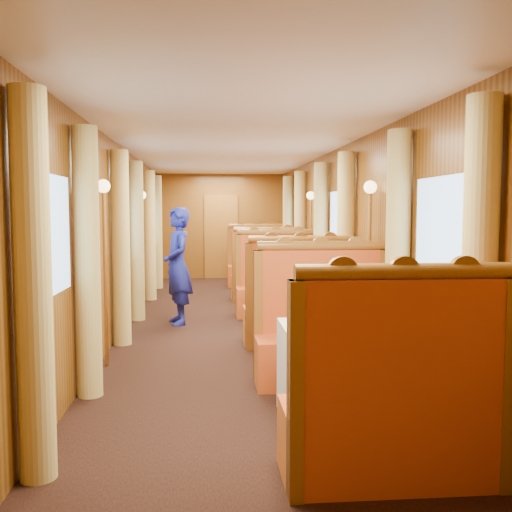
{
  "coord_description": "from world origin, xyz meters",
  "views": [
    {
      "loc": [
        -0.35,
        -7.74,
        1.63
      ],
      "look_at": [
        0.28,
        -0.51,
        1.05
      ],
      "focal_mm": 40.0,
      "sensor_mm": 36.0,
      "label": 1
    }
  ],
  "objects": [
    {
      "name": "curtain_right_near_b",
      "position": [
        1.38,
        -2.72,
        1.18
      ],
      "size": [
        0.22,
        0.22,
        2.35
      ],
      "primitive_type": "cylinder",
      "color": "#DECA71",
      "rests_on": "floor"
    },
    {
      "name": "curtain_right_mid_b",
      "position": [
        1.38,
        0.78,
        1.18
      ],
      "size": [
        0.22,
        0.22,
        2.35
      ],
      "primitive_type": "cylinder",
      "color": "#DECA71",
      "rests_on": "floor"
    },
    {
      "name": "window_left_near",
      "position": [
        -1.49,
        -3.5,
        1.45
      ],
      "size": [
        0.01,
        1.2,
        0.9
      ],
      "primitive_type": null,
      "rotation": [
        1.57,
        0.0,
        1.57
      ],
      "color": "#84ADE0",
      "rests_on": "wall_left"
    },
    {
      "name": "window_right_near",
      "position": [
        1.49,
        -3.5,
        1.45
      ],
      "size": [
        0.01,
        1.2,
        0.9
      ],
      "primitive_type": null,
      "rotation": [
        1.57,
        0.0,
        -1.57
      ],
      "color": "#84ADE0",
      "rests_on": "wall_right"
    },
    {
      "name": "curtain_left_mid_a",
      "position": [
        -1.38,
        -0.78,
        1.18
      ],
      "size": [
        0.22,
        0.22,
        2.35
      ],
      "primitive_type": "cylinder",
      "color": "#DECA71",
      "rests_on": "floor"
    },
    {
      "name": "rose_vase_far",
      "position": [
        0.76,
        3.51,
        0.93
      ],
      "size": [
        0.06,
        0.06,
        0.36
      ],
      "rotation": [
        0.0,
        0.0,
        0.42
      ],
      "color": "silver",
      "rests_on": "table_far"
    },
    {
      "name": "curtain_left_far_b",
      "position": [
        -1.38,
        4.28,
        1.18
      ],
      "size": [
        0.22,
        0.22,
        2.35
      ],
      "primitive_type": "cylinder",
      "color": "#DECA71",
      "rests_on": "floor"
    },
    {
      "name": "banquette_far_aft",
      "position": [
        0.75,
        4.51,
        0.42
      ],
      "size": [
        1.3,
        0.55,
        1.34
      ],
      "color": "#A72412",
      "rests_on": "floor"
    },
    {
      "name": "banquette_near_fwd",
      "position": [
        0.75,
        -4.51,
        0.42
      ],
      "size": [
        1.3,
        0.55,
        1.34
      ],
      "color": "#A72412",
      "rests_on": "floor"
    },
    {
      "name": "curtain_right_mid_a",
      "position": [
        1.38,
        -0.78,
        1.18
      ],
      "size": [
        0.22,
        0.22,
        2.35
      ],
      "primitive_type": "cylinder",
      "color": "#DECA71",
      "rests_on": "floor"
    },
    {
      "name": "teapot_left",
      "position": [
        0.59,
        -3.59,
        0.81
      ],
      "size": [
        0.18,
        0.15,
        0.12
      ],
      "primitive_type": null,
      "rotation": [
        0.0,
        0.0,
        0.27
      ],
      "color": "silver",
      "rests_on": "tea_tray"
    },
    {
      "name": "sconce_left_aft",
      "position": [
        -1.4,
        1.75,
        1.38
      ],
      "size": [
        0.14,
        0.14,
        1.95
      ],
      "color": "#BF8C3F",
      "rests_on": "floor"
    },
    {
      "name": "banquette_near_aft",
      "position": [
        0.75,
        -2.49,
        0.42
      ],
      "size": [
        1.3,
        0.55,
        1.34
      ],
      "color": "#A72412",
      "rests_on": "floor"
    },
    {
      "name": "curtain_right_far_b",
      "position": [
        1.38,
        4.28,
        1.18
      ],
      "size": [
        0.22,
        0.22,
        2.35
      ],
      "primitive_type": "cylinder",
      "color": "#DECA71",
      "rests_on": "floor"
    },
    {
      "name": "tea_tray",
      "position": [
        0.67,
        -3.58,
        0.76
      ],
      "size": [
        0.34,
        0.26,
        0.01
      ],
      "primitive_type": "cube",
      "rotation": [
        0.0,
        0.0,
        0.01
      ],
      "color": "silver",
      "rests_on": "table_near"
    },
    {
      "name": "floor",
      "position": [
        0.0,
        0.0,
        0.0
      ],
      "size": [
        3.0,
        12.0,
        0.01
      ],
      "primitive_type": null,
      "color": "black",
      "rests_on": "ground"
    },
    {
      "name": "wall_far",
      "position": [
        0.0,
        6.0,
        1.25
      ],
      "size": [
        3.0,
        0.01,
        2.5
      ],
      "primitive_type": null,
      "rotation": [
        1.57,
        0.0,
        0.0
      ],
      "color": "brown",
      "rests_on": "floor"
    },
    {
      "name": "window_left_far",
      "position": [
        -1.49,
        3.5,
        1.45
      ],
      "size": [
        0.01,
        1.2,
        0.9
      ],
      "primitive_type": null,
      "rotation": [
        1.57,
        0.0,
        1.57
      ],
      "color": "#84ADE0",
      "rests_on": "wall_left"
    },
    {
      "name": "banquette_mid_fwd",
      "position": [
        0.75,
        -1.01,
        0.42
      ],
      "size": [
        1.3,
        0.55,
        1.34
      ],
      "color": "#A72412",
      "rests_on": "floor"
    },
    {
      "name": "curtain_left_far_a",
      "position": [
        -1.38,
        2.72,
        1.18
      ],
      "size": [
        0.22,
        0.22,
        2.35
      ],
      "primitive_type": "cylinder",
      "color": "#DECA71",
      "rests_on": "floor"
    },
    {
      "name": "curtain_right_near_a",
      "position": [
        1.38,
        -4.28,
        1.18
      ],
      "size": [
        0.22,
        0.22,
        2.35
      ],
      "primitive_type": "cylinder",
      "color": "#DECA71",
      "rests_on": "floor"
    },
    {
      "name": "window_left_mid",
      "position": [
        -1.49,
        0.0,
        1.45
      ],
      "size": [
        0.01,
        1.2,
        0.9
      ],
      "primitive_type": null,
      "rotation": [
        1.57,
        0.0,
        1.57
      ],
      "color": "#84ADE0",
      "rests_on": "wall_left"
    },
    {
      "name": "curtain_left_mid_b",
      "position": [
        -1.38,
        0.78,
        1.18
      ],
      "size": [
        0.22,
        0.22,
        2.35
      ],
      "primitive_type": "cylinder",
      "color": "#DECA71",
      "rests_on": "floor"
    },
    {
      "name": "cup_inboard",
      "position": [
        0.37,
        -3.36,
        0.86
      ],
      "size": [
        0.08,
        0.08,
        0.26
      ],
      "rotation": [
        0.0,
        0.0,
        0.12
      ],
      "color": "white",
      "rests_on": "table_near"
    },
    {
      "name": "sconce_right_aft",
      "position": [
        1.4,
        1.75,
        1.38
      ],
      "size": [
        0.14,
        0.14,
        1.95
      ],
      "color": "#BF8C3F",
      "rests_on": "floor"
    },
    {
      "name": "curtain_right_far_a",
      "position": [
        1.38,
        2.72,
        1.18
      ],
      "size": [
        0.22,
        0.22,
        2.35
      ],
      "primitive_type": "cylinder",
      "color": "#DECA71",
      "rests_on": "floor"
    },
    {
      "name": "teapot_back",
      "position": [
        0.65,
        -3.46,
        0.81
      ],
      "size": [
        0.16,
        0.13,
        0.12
      ],
      "primitive_type": null,
      "rotation": [
        0.0,
        0.0,
        -0.15
      ],
      "color": "silver",
      "rests_on": "tea_tray"
    },
    {
      "name": "window_right_far",
      "position": [
        1.49,
        3.5,
        1.45
      ],
      "size": [
        0.01,
        1.2,
        0.9
      ],
      "primitive_type": null,
      "rotation": [
        1.57,
        0.0,
        -1.57
      ],
      "color": "#84ADE0",
      "rests_on": "wall_right"
    },
    {
      "name": "sconce_left_fore",
      "position": [
        -1.4,
        -1.75,
        1.38
      ],
      "size": [
        0.14,
        0.14,
        1.95
      ],
      "color": "#BF8C3F",
      "rests_on": "floor"
    },
    {
      "name": "table_near",
      "position": [
        0.75,
        -3.5,
        0.38
      ],
      "size": [
        1.05,
        0.72,
        0.75
      ],
      "primitive_type": "cube",
      "color": "white",
      "rests_on": "floor"
    },
    {
      "name": "wall_left",
      "position": [
        -1.5,
        0.0,
        1.25
      ],
      "size": [
        0.01,
        12.0,
        2.5
      ],
      "primitive_type": null,
      "rotation": [
        1.57,
        0.0,
        1.57
      ],
      "color": "brown",
      "rests_on": "floor"
    },
    {
      "name": "table_mid",
      "position": [
        0.75,
        0.0,
        0.38
      ],
      "size": [
        1.05,
        0.72,
        0.75
      ],
      "primitive_type": "cube",
      "color": "white",
      "rests_on": "floor"
    },
    {
      "name": "fruit_plate",
      "position": [
        1.04,
        -3.61,
        0.77
      ],
      "size": [
        0.23,
        0.23,
        0.05
      ],
      "rotation": [
        0.0,
        0.0,
        -0.29
      ],
      "color": "white",
      "rests_on": "table_near"
    },
    {
      "name": "wall_near",
      "position": [
        0.0,
        -6.0,
        1.25
      ],
      "size": [
        3.0,
        0.01,
        2.5
      ],
      "primitive_type": null,
      "rotation": [
        -1.57,
        0.0,
        0.0
      ],
      "color": "brown",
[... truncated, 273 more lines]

